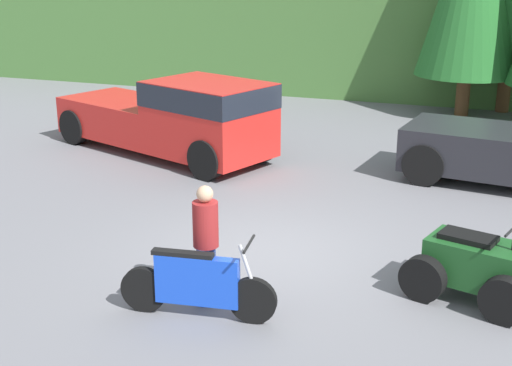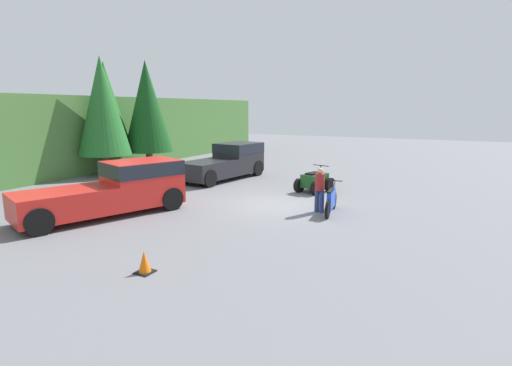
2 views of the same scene
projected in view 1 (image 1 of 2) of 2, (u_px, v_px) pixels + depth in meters
name	position (u px, v px, depth m)	size (l,w,h in m)	color
ground_plane	(266.00, 253.00, 11.74)	(80.00, 80.00, 0.00)	slate
hillside_backdrop	(413.00, 24.00, 25.35)	(44.00, 6.00, 4.65)	#477538
pickup_truck_red	(179.00, 116.00, 16.97)	(6.23, 3.92, 1.93)	red
dirt_bike	(197.00, 285.00, 9.55)	(2.17, 0.60, 1.15)	black
quad_atv	(475.00, 267.00, 10.07)	(2.06, 1.62, 1.24)	black
rider_person	(206.00, 240.00, 9.82)	(0.38, 0.39, 1.73)	navy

